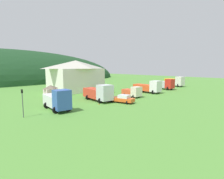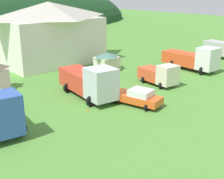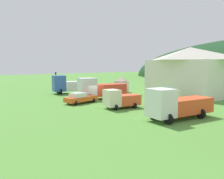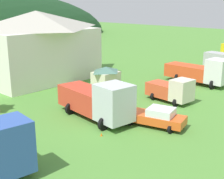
# 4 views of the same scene
# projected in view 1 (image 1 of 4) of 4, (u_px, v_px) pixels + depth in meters

# --- Properties ---
(ground_plane) EXTENTS (200.00, 200.00, 0.00)m
(ground_plane) POSITION_uv_depth(u_px,v_px,m) (109.00, 101.00, 38.60)
(ground_plane) COLOR #518C38
(forested_hill_backdrop) EXTENTS (134.11, 60.00, 31.43)m
(forested_hill_backdrop) POSITION_uv_depth(u_px,v_px,m) (6.00, 81.00, 89.48)
(forested_hill_backdrop) COLOR #193D1E
(forested_hill_backdrop) RESTS_ON ground
(depot_building) EXTENTS (15.39, 10.42, 9.08)m
(depot_building) POSITION_uv_depth(u_px,v_px,m) (76.00, 75.00, 53.23)
(depot_building) COLOR white
(depot_building) RESTS_ON ground
(play_shed_cream) EXTENTS (3.15, 2.67, 2.50)m
(play_shed_cream) POSITION_uv_depth(u_px,v_px,m) (106.00, 88.00, 49.56)
(play_shed_cream) COLOR beige
(play_shed_cream) RESTS_ON ground
(play_shed_pink) EXTENTS (2.83, 2.20, 3.23)m
(play_shed_pink) POSITION_uv_depth(u_px,v_px,m) (51.00, 92.00, 40.28)
(play_shed_pink) COLOR beige
(play_shed_pink) RESTS_ON ground
(box_truck_blue) EXTENTS (3.81, 7.55, 3.68)m
(box_truck_blue) POSITION_uv_depth(u_px,v_px,m) (58.00, 100.00, 30.23)
(box_truck_blue) COLOR #3356AD
(box_truck_blue) RESTS_ON ground
(tow_truck_silver) EXTENTS (4.04, 8.52, 3.66)m
(tow_truck_silver) POSITION_uv_depth(u_px,v_px,m) (99.00, 93.00, 38.19)
(tow_truck_silver) COLOR silver
(tow_truck_silver) RESTS_ON ground
(light_truck_cream) EXTENTS (2.96, 5.11, 2.61)m
(light_truck_cream) POSITION_uv_depth(u_px,v_px,m) (133.00, 92.00, 43.04)
(light_truck_cream) COLOR beige
(light_truck_cream) RESTS_ON ground
(heavy_rig_white) EXTENTS (3.56, 8.23, 3.50)m
(heavy_rig_white) POSITION_uv_depth(u_px,v_px,m) (149.00, 87.00, 50.01)
(heavy_rig_white) COLOR white
(heavy_rig_white) RESTS_ON ground
(crane_truck_red) EXTENTS (3.52, 6.83, 3.43)m
(crane_truck_red) POSITION_uv_depth(u_px,v_px,m) (165.00, 84.00, 57.44)
(crane_truck_red) COLOR red
(crane_truck_red) RESTS_ON ground
(flatbed_truck_yellow) EXTENTS (3.89, 7.39, 3.69)m
(flatbed_truck_yellow) POSITION_uv_depth(u_px,v_px,m) (175.00, 81.00, 65.71)
(flatbed_truck_yellow) COLOR silver
(flatbed_truck_yellow) RESTS_ON ground
(service_pickup_orange) EXTENTS (3.19, 5.58, 1.66)m
(service_pickup_orange) POSITION_uv_depth(u_px,v_px,m) (122.00, 99.00, 36.56)
(service_pickup_orange) COLOR #E55820
(service_pickup_orange) RESTS_ON ground
(traffic_light_west) EXTENTS (0.20, 0.32, 4.13)m
(traffic_light_west) POSITION_uv_depth(u_px,v_px,m) (22.00, 100.00, 25.79)
(traffic_light_west) COLOR #4C4C51
(traffic_light_west) RESTS_ON ground
(traffic_cone_near_pickup) EXTENTS (0.36, 0.36, 0.61)m
(traffic_cone_near_pickup) POSITION_uv_depth(u_px,v_px,m) (113.00, 97.00, 43.31)
(traffic_cone_near_pickup) COLOR orange
(traffic_cone_near_pickup) RESTS_ON ground
(traffic_cone_mid_row) EXTENTS (0.36, 0.36, 0.56)m
(traffic_cone_mid_row) POSITION_uv_depth(u_px,v_px,m) (99.00, 105.00, 34.81)
(traffic_cone_mid_row) COLOR orange
(traffic_cone_mid_row) RESTS_ON ground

